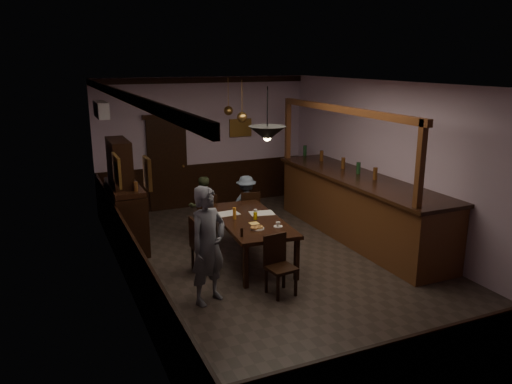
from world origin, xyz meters
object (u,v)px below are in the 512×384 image
chair_far_right (250,211)px  soda_can (255,216)px  coffee_cup (278,224)px  bar_counter (358,206)px  pendant_iron (267,134)px  person_standing (208,245)px  pendant_brass_far (228,111)px  chair_near (278,262)px  chair_far_left (206,215)px  dining_table (250,222)px  person_seated_left (203,206)px  sideboard (125,205)px  chair_side (200,243)px  person_seated_right (246,203)px  pendant_brass_mid (242,117)px

chair_far_right → soda_can: (-0.46, -1.32, 0.33)m
coffee_cup → bar_counter: size_ratio=0.02×
bar_counter → pendant_iron: (-2.42, -1.01, 1.67)m
person_standing → pendant_brass_far: 4.55m
chair_near → pendant_brass_far: (0.78, 4.08, 1.81)m
chair_far_left → coffee_cup: 2.01m
person_standing → dining_table: bearing=20.3°
chair_far_right → pendant_iron: 2.81m
person_seated_left → sideboard: bearing=-3.0°
coffee_cup → soda_can: soda_can is taller
chair_side → coffee_cup: size_ratio=11.43×
coffee_cup → dining_table: bearing=116.5°
person_seated_right → soda_can: 1.68m
person_seated_left → person_seated_right: size_ratio=1.05×
pendant_brass_mid → chair_far_left: bearing=-168.2°
chair_side → pendant_brass_mid: (1.41, 1.62, 1.80)m
chair_side → pendant_iron: (0.88, -0.66, 1.81)m
person_seated_left → coffee_cup: bearing=100.3°
chair_near → person_seated_right: size_ratio=0.79×
chair_far_right → person_seated_right: (0.03, 0.27, 0.08)m
chair_far_right → person_seated_left: (-0.87, 0.33, 0.11)m
chair_near → person_standing: person_standing is taller
chair_far_left → chair_side: 1.56m
dining_table → pendant_brass_far: size_ratio=2.80×
dining_table → chair_side: size_ratio=2.48×
dining_table → chair_side: 0.97m
chair_far_right → person_standing: 2.96m
coffee_cup → pendant_brass_mid: pendant_brass_mid is taller
person_seated_left → bar_counter: (2.70, -1.37, 0.05)m
chair_far_left → person_seated_right: bearing=-162.2°
person_seated_right → chair_far_right: bearing=90.3°
dining_table → soda_can: bearing=-46.7°
bar_counter → pendant_iron: pendant_iron is taller
person_seated_right → coffee_cup: size_ratio=14.07×
soda_can → chair_near: bearing=-98.1°
chair_far_left → pendant_brass_far: 2.53m
chair_far_left → coffee_cup: chair_far_left is taller
chair_far_right → pendant_brass_mid: bearing=-62.3°
chair_far_right → soda_can: 1.43m
chair_far_left → coffee_cup: (0.60, -1.89, 0.31)m
bar_counter → person_seated_right: bearing=144.1°
pendant_iron → dining_table: bearing=85.9°
chair_near → coffee_cup: size_ratio=11.15×
person_seated_right → pendant_brass_mid: bearing=28.5°
person_seated_left → soda_can: 1.71m
person_seated_left → bar_counter: 3.03m
chair_side → bar_counter: size_ratio=0.20×
dining_table → person_seated_left: (-0.34, 1.58, -0.10)m
dining_table → soda_can: soda_can is taller
person_standing → chair_side: bearing=53.4°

